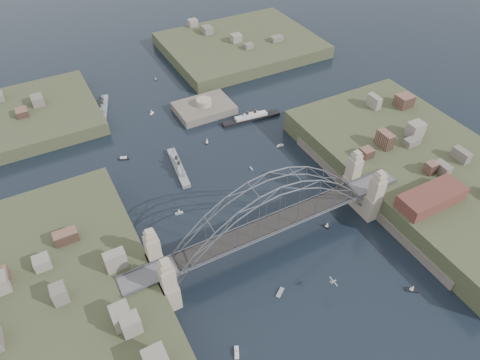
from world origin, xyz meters
name	(u,v)px	position (x,y,z in m)	size (l,w,h in m)	color
ground	(270,244)	(0.00, 0.00, 0.00)	(500.00, 500.00, 0.00)	black
bridge	(272,214)	(0.00, 0.00, 12.32)	(84.00, 13.80, 24.60)	#545457
shore_west	(60,330)	(-57.32, 0.00, 1.97)	(50.50, 90.00, 12.00)	#363B23
shore_east	(421,175)	(57.32, 0.00, 1.97)	(50.50, 90.00, 12.00)	#363B23
headland_nw	(16,125)	(-55.00, 95.00, 0.50)	(60.00, 45.00, 9.00)	#363B23
headland_ne	(241,49)	(50.00, 110.00, 0.75)	(70.00, 55.00, 9.50)	#363B23
fort_island	(204,112)	(12.00, 70.00, -0.34)	(22.00, 16.00, 9.40)	#554D43
wharf_shed	(432,197)	(44.00, -14.00, 10.00)	(20.00, 8.00, 4.00)	#592D26
finger_pier	(447,260)	(39.00, -28.00, 0.70)	(4.00, 22.00, 1.40)	#545457
naval_cruiser_near	(178,167)	(-10.40, 42.28, 0.95)	(5.27, 20.62, 6.13)	gray
naval_cruiser_far	(104,107)	(-22.53, 90.40, 0.93)	(7.87, 17.52, 5.96)	gray
ocean_liner	(251,118)	(25.32, 56.00, 0.89)	(23.45, 5.63, 5.71)	black
aeroplane	(333,282)	(5.04, -21.02, 5.15)	(1.65, 3.13, 0.45)	#A2A5A8
small_boat_a	(179,212)	(-18.12, 23.14, 0.86)	(2.48, 1.15, 2.38)	silver
small_boat_b	(251,169)	(11.14, 30.70, 0.15)	(0.65, 1.75, 0.45)	silver
small_boat_c	(280,293)	(-6.13, -14.86, 0.15)	(3.24, 2.70, 0.45)	silver
small_boat_d	(280,146)	(26.41, 36.65, 0.28)	(2.58, 1.05, 1.43)	silver
small_boat_e	(124,158)	(-25.09, 56.33, 0.28)	(3.84, 2.54, 1.43)	silver
small_boat_f	(207,141)	(4.14, 50.65, 1.01)	(1.71, 1.35, 2.38)	silver
small_boat_g	(412,289)	(23.98, -30.19, 0.73)	(3.10, 2.82, 2.38)	silver
small_boat_h	(152,112)	(-7.00, 78.12, 0.94)	(2.03, 1.69, 2.38)	silver
small_boat_i	(344,180)	(34.55, 10.78, 0.89)	(2.37, 1.65, 2.38)	silver
small_boat_j	(237,352)	(-23.28, -23.55, 0.28)	(2.22, 3.20, 1.43)	silver
small_boat_k	(156,79)	(3.58, 102.50, 0.30)	(0.88, 1.76, 1.43)	silver
small_boat_l	(111,225)	(-37.53, 27.45, 0.88)	(2.42, 1.68, 2.38)	silver
small_boat_m	(327,225)	(17.82, -2.45, 0.93)	(1.12, 2.14, 2.38)	silver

